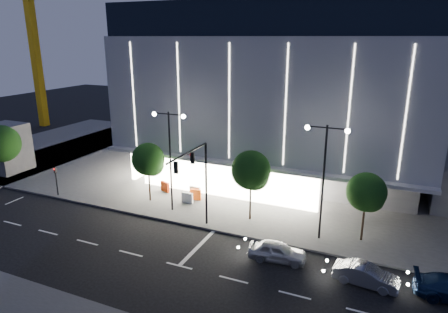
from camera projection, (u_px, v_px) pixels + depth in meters
ground at (166, 249)px, 29.24m from camera, size 160.00×160.00×0.00m
sidewalk_museum at (306, 165)px, 48.33m from camera, size 70.00×40.00×0.15m
sidewalk_west at (1, 162)px, 49.54m from camera, size 16.00×50.00×0.15m
museum at (290, 89)px, 44.98m from camera, size 30.00×25.80×18.00m
traffic_mast at (197, 173)px, 30.33m from camera, size 0.33×5.89×7.07m
street_lamp_west at (170, 147)px, 33.94m from camera, size 3.16×0.36×9.00m
street_lamp_east at (324, 166)px, 28.93m from camera, size 3.16×0.36×9.00m
ped_signal_far at (56, 178)px, 38.42m from camera, size 0.22×0.24×3.00m
tower_crane at (33, 0)px, 63.64m from camera, size 32.00×2.00×28.50m
tree_left at (148, 161)px, 36.54m from camera, size 3.02×3.02×5.72m
tree_mid at (251, 172)px, 32.60m from camera, size 3.25×3.25×6.15m
tree_right at (366, 194)px, 29.26m from camera, size 2.91×2.91×5.51m
car_lead at (277, 251)px, 27.64m from camera, size 4.21×2.09×1.38m
car_second at (366, 275)px, 24.94m from camera, size 4.11×1.78×1.31m
barrier_a at (165, 187)px, 39.67m from camera, size 1.12×0.62×1.00m
barrier_b at (187, 198)px, 36.94m from camera, size 1.10×0.25×1.00m
barrier_c at (195, 195)px, 37.67m from camera, size 1.12×0.36×1.00m
barrier_d at (195, 191)px, 38.45m from camera, size 1.11×0.30×1.00m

